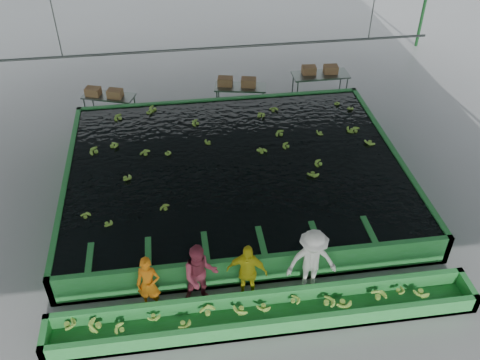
{
  "coord_description": "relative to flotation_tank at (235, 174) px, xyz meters",
  "views": [
    {
      "loc": [
        -1.69,
        -11.29,
        10.23
      ],
      "look_at": [
        0.0,
        0.5,
        1.0
      ],
      "focal_mm": 40.0,
      "sensor_mm": 36.0,
      "label": 1
    }
  ],
  "objects": [
    {
      "name": "box_stack_mid",
      "position": [
        0.72,
        4.87,
        0.41
      ],
      "size": [
        1.46,
        0.7,
        0.3
      ],
      "primitive_type": null,
      "rotation": [
        0.0,
        0.0,
        -0.23
      ],
      "color": "brown",
      "rests_on": "packing_table_mid"
    },
    {
      "name": "box_stack_left",
      "position": [
        -4.1,
        4.78,
        0.39
      ],
      "size": [
        1.4,
        0.78,
        0.29
      ],
      "primitive_type": null,
      "rotation": [
        0.0,
        0.0,
        -0.32
      ],
      "color": "brown",
      "rests_on": "packing_table_left"
    },
    {
      "name": "box_stack_right",
      "position": [
        3.96,
        5.21,
        0.52
      ],
      "size": [
        1.39,
        0.48,
        0.29
      ],
      "primitive_type": null,
      "rotation": [
        0.0,
        0.0,
        -0.07
      ],
      "color": "brown",
      "rests_on": "packing_table_right"
    },
    {
      "name": "rail_hanger_left",
      "position": [
        -5.0,
        3.5,
        3.55
      ],
      "size": [
        0.04,
        0.04,
        2.0
      ],
      "primitive_type": "cylinder",
      "color": "#59605B",
      "rests_on": "shed_roof"
    },
    {
      "name": "shed_posts",
      "position": [
        0.0,
        -1.5,
        2.05
      ],
      "size": [
        20.0,
        22.0,
        5.0
      ],
      "primitive_type": null,
      "color": "#164C1F",
      "rests_on": "ground"
    },
    {
      "name": "worker_b",
      "position": [
        -1.41,
        -4.3,
        0.43
      ],
      "size": [
        0.91,
        0.74,
        1.77
      ],
      "primitive_type": "imported",
      "rotation": [
        0.0,
        0.0,
        0.09
      ],
      "color": "#A4384C",
      "rests_on": "ground"
    },
    {
      "name": "trough_bananas",
      "position": [
        0.0,
        -5.1,
        -0.05
      ],
      "size": [
        9.11,
        0.61,
        0.12
      ],
      "primitive_type": null,
      "color": "#7AAC36",
      "rests_on": "sorting_trough"
    },
    {
      "name": "worker_c",
      "position": [
        -0.31,
        -4.3,
        0.38
      ],
      "size": [
        1.05,
        0.66,
        1.66
      ],
      "primitive_type": "imported",
      "rotation": [
        0.0,
        0.0,
        -0.29
      ],
      "color": "yellow",
      "rests_on": "ground"
    },
    {
      "name": "packing_table_mid",
      "position": [
        0.84,
        4.78,
        -0.02
      ],
      "size": [
        2.01,
        1.12,
        0.86
      ],
      "primitive_type": null,
      "rotation": [
        0.0,
        0.0,
        -0.2
      ],
      "color": "#59605B",
      "rests_on": "ground"
    },
    {
      "name": "worker_d",
      "position": [
        1.25,
        -4.3,
        0.48
      ],
      "size": [
        1.23,
        0.74,
        1.87
      ],
      "primitive_type": "imported",
      "rotation": [
        0.0,
        0.0,
        -0.04
      ],
      "color": "white",
      "rests_on": "ground"
    },
    {
      "name": "worker_a",
      "position": [
        -2.61,
        -4.3,
        0.33
      ],
      "size": [
        0.64,
        0.49,
        1.55
      ],
      "primitive_type": "imported",
      "rotation": [
        0.0,
        0.0,
        -0.23
      ],
      "color": "orange",
      "rests_on": "ground"
    },
    {
      "name": "packing_table_left",
      "position": [
        -3.97,
        4.81,
        -0.03
      ],
      "size": [
        1.99,
        1.31,
        0.84
      ],
      "primitive_type": null,
      "rotation": [
        0.0,
        0.0,
        -0.34
      ],
      "color": "#59605B",
      "rests_on": "ground"
    },
    {
      "name": "shed_roof",
      "position": [
        0.0,
        -1.5,
        4.55
      ],
      "size": [
        20.0,
        22.0,
        0.04
      ],
      "primitive_type": "cube",
      "color": "gray",
      "rests_on": "shed_posts"
    },
    {
      "name": "rail_hanger_right",
      "position": [
        5.0,
        3.5,
        3.55
      ],
      "size": [
        0.04,
        0.04,
        2.0
      ],
      "primitive_type": "cylinder",
      "color": "#59605B",
      "rests_on": "shed_roof"
    },
    {
      "name": "packing_table_right",
      "position": [
        3.98,
        5.12,
        0.04
      ],
      "size": [
        2.14,
        0.87,
        0.97
      ],
      "primitive_type": null,
      "rotation": [
        0.0,
        0.0,
        0.01
      ],
      "color": "#59605B",
      "rests_on": "ground"
    },
    {
      "name": "cableway_rail",
      "position": [
        0.0,
        3.5,
        2.55
      ],
      "size": [
        0.08,
        0.08,
        14.0
      ],
      "primitive_type": "cylinder",
      "color": "#59605B",
      "rests_on": "shed_roof"
    },
    {
      "name": "flotation_tank",
      "position": [
        0.0,
        0.0,
        0.0
      ],
      "size": [
        10.0,
        8.0,
        0.9
      ],
      "primitive_type": null,
      "color": "#288337",
      "rests_on": "ground"
    },
    {
      "name": "sorting_trough",
      "position": [
        0.0,
        -5.1,
        -0.2
      ],
      "size": [
        10.0,
        1.0,
        0.5
      ],
      "primitive_type": null,
      "color": "#288337",
      "rests_on": "ground"
    },
    {
      "name": "ground",
      "position": [
        0.0,
        -1.5,
        -0.45
      ],
      "size": [
        80.0,
        80.0,
        0.0
      ],
      "primitive_type": "plane",
      "color": "gray",
      "rests_on": "ground"
    },
    {
      "name": "floating_bananas",
      "position": [
        0.0,
        0.8,
        0.4
      ],
      "size": [
        9.44,
        6.44,
        0.13
      ],
      "primitive_type": null,
      "color": "#7AAC36",
      "rests_on": "tank_water"
    },
    {
      "name": "tank_water",
      "position": [
        0.0,
        -0.0,
        0.4
      ],
      "size": [
        9.7,
        7.7,
        0.0
      ],
      "primitive_type": "cube",
      "color": "black",
      "rests_on": "flotation_tank"
    }
  ]
}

